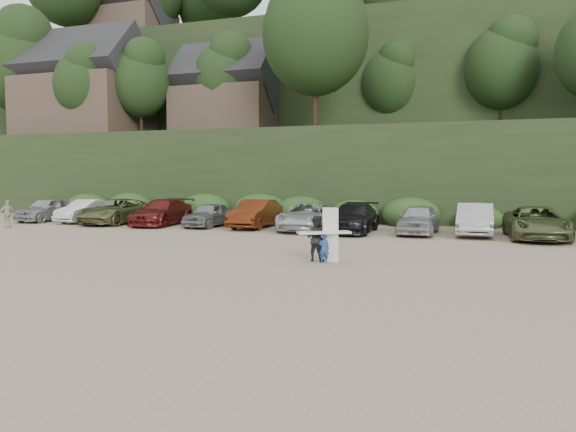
% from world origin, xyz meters
% --- Properties ---
extents(ground, '(120.00, 120.00, 0.00)m').
position_xyz_m(ground, '(0.00, 0.00, 0.00)').
color(ground, tan).
rests_on(ground, ground).
extents(hillside_backdrop, '(90.00, 41.50, 28.00)m').
position_xyz_m(hillside_backdrop, '(-0.26, 35.93, 11.22)').
color(hillside_backdrop, black).
rests_on(hillside_backdrop, ground).
extents(parked_cars, '(36.57, 6.09, 1.58)m').
position_xyz_m(parked_cars, '(-0.30, 10.00, 0.75)').
color(parked_cars, '#9D9DA2').
rests_on(parked_cars, ground).
extents(distant_walker, '(0.67, 1.00, 1.58)m').
position_xyz_m(distant_walker, '(-16.84, 5.63, 0.79)').
color(distant_walker, '#B3AA98').
rests_on(distant_walker, ground).
extents(child_surfer, '(1.81, 1.32, 1.08)m').
position_xyz_m(child_surfer, '(3.24, -0.32, 0.73)').
color(child_surfer, navy).
rests_on(child_surfer, ground).
extents(adult_surfer, '(1.27, 0.75, 1.88)m').
position_xyz_m(adult_surfer, '(2.93, -0.04, 0.81)').
color(adult_surfer, black).
rests_on(adult_surfer, ground).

